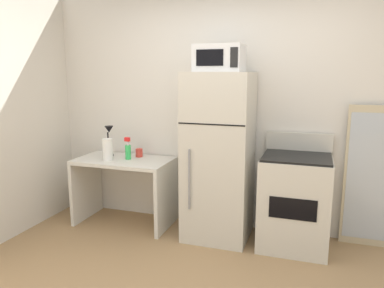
% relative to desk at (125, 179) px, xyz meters
% --- Properties ---
extents(wall_back_white, '(5.00, 0.10, 2.60)m').
position_rel_desk_xyz_m(wall_back_white, '(1.22, 0.37, 0.78)').
color(wall_back_white, silver).
rests_on(wall_back_white, ground).
extents(desk, '(1.06, 0.60, 0.75)m').
position_rel_desk_xyz_m(desk, '(0.00, 0.00, 0.00)').
color(desk, silver).
rests_on(desk, ground).
extents(desk_lamp, '(0.14, 0.12, 0.35)m').
position_rel_desk_xyz_m(desk_lamp, '(-0.22, 0.08, 0.47)').
color(desk_lamp, black).
rests_on(desk_lamp, desk).
extents(coffee_mug, '(0.08, 0.08, 0.09)m').
position_rel_desk_xyz_m(coffee_mug, '(0.11, 0.16, 0.28)').
color(coffee_mug, '#D83F33').
rests_on(coffee_mug, desk).
extents(paper_towel_roll, '(0.11, 0.11, 0.24)m').
position_rel_desk_xyz_m(paper_towel_roll, '(-0.14, -0.11, 0.35)').
color(paper_towel_roll, white).
rests_on(paper_towel_roll, desk).
extents(spray_bottle, '(0.06, 0.06, 0.25)m').
position_rel_desk_xyz_m(spray_bottle, '(0.05, 0.01, 0.33)').
color(spray_bottle, green).
rests_on(spray_bottle, desk).
extents(refrigerator, '(0.65, 0.63, 1.71)m').
position_rel_desk_xyz_m(refrigerator, '(1.09, -0.00, 0.34)').
color(refrigerator, beige).
rests_on(refrigerator, ground).
extents(microwave, '(0.46, 0.35, 0.26)m').
position_rel_desk_xyz_m(microwave, '(1.09, -0.02, 1.32)').
color(microwave, silver).
rests_on(microwave, refrigerator).
extents(oven_range, '(0.66, 0.61, 1.10)m').
position_rel_desk_xyz_m(oven_range, '(1.86, 0.00, -0.05)').
color(oven_range, beige).
rests_on(oven_range, ground).
extents(leaning_mirror, '(0.44, 0.03, 1.40)m').
position_rel_desk_xyz_m(leaning_mirror, '(2.53, 0.26, 0.18)').
color(leaning_mirror, '#C6B793').
rests_on(leaning_mirror, ground).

